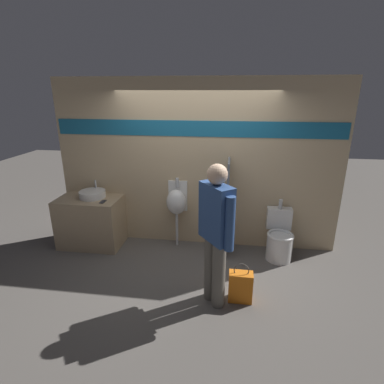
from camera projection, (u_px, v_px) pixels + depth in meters
ground_plane at (191, 259)px, 4.67m from camera, size 16.00×16.00×0.00m
display_wall at (196, 165)px, 4.79m from camera, size 4.55×0.07×2.70m
sink_counter at (91, 222)px, 5.00m from camera, size 1.01×0.62×0.83m
sink_basin at (93, 194)px, 4.90m from camera, size 0.42×0.42×0.25m
cell_phone at (103, 202)px, 4.71m from camera, size 0.07×0.14×0.01m
divider_near_counter at (227, 208)px, 4.65m from camera, size 0.03×0.50×1.52m
urinal_near_counter at (177, 202)px, 4.86m from camera, size 0.33×0.29×1.16m
toilet at (279, 239)px, 4.64m from camera, size 0.40×0.57×0.89m
person_in_vest at (216, 231)px, 3.44m from camera, size 0.43×0.50×1.75m
shopping_bag at (240, 286)px, 3.69m from camera, size 0.29×0.16×0.52m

